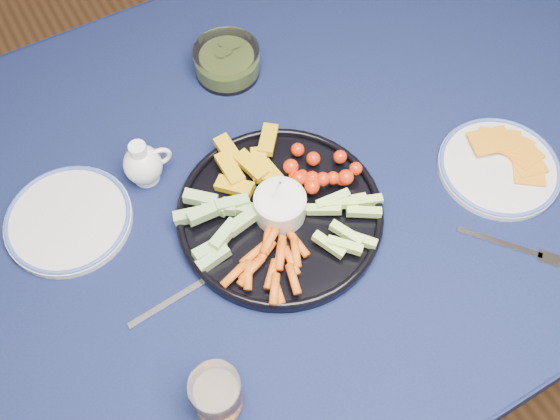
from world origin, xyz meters
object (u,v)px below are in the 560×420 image
dining_table (300,187)px  pickle_bowl (227,62)px  crudite_platter (279,212)px  creamer_pitcher (143,164)px  cheese_plate (500,166)px  juice_tumbler (217,395)px  side_plate_extra (68,219)px

dining_table → pickle_bowl: (-0.02, 0.26, 0.11)m
crudite_platter → pickle_bowl: size_ratio=2.75×
creamer_pitcher → cheese_plate: size_ratio=0.43×
pickle_bowl → cheese_plate: 0.55m
crudite_platter → creamer_pitcher: size_ratio=3.74×
cheese_plate → juice_tumbler: juice_tumbler is taller
dining_table → pickle_bowl: 0.29m
dining_table → crudite_platter: (-0.10, -0.08, 0.11)m
dining_table → juice_tumbler: bearing=-136.3°
crudite_platter → side_plate_extra: crudite_platter is taller
cheese_plate → juice_tumbler: bearing=-169.1°
creamer_pitcher → pickle_bowl: 0.29m
crudite_platter → juice_tumbler: crudite_platter is taller
juice_tumbler → side_plate_extra: size_ratio=0.40×
dining_table → side_plate_extra: (-0.41, 0.09, 0.10)m
crudite_platter → cheese_plate: (0.40, -0.11, -0.01)m
pickle_bowl → side_plate_extra: bearing=-156.3°
cheese_plate → creamer_pitcher: bearing=151.9°
crudite_platter → side_plate_extra: (-0.32, 0.17, -0.01)m
dining_table → side_plate_extra: 0.43m
juice_tumbler → side_plate_extra: bearing=102.4°
crudite_platter → juice_tumbler: 0.32m
dining_table → pickle_bowl: pickle_bowl is taller
cheese_plate → side_plate_extra: (-0.71, 0.28, -0.00)m
crudite_platter → creamer_pitcher: (-0.16, 0.19, 0.02)m
creamer_pitcher → juice_tumbler: (-0.07, -0.42, -0.00)m
juice_tumbler → side_plate_extra: juice_tumbler is taller
creamer_pitcher → dining_table: bearing=-22.5°
crudite_platter → juice_tumbler: (-0.23, -0.23, 0.02)m
pickle_bowl → cheese_plate: (0.32, -0.45, -0.02)m
juice_tumbler → creamer_pitcher: bearing=81.0°
dining_table → crudite_platter: size_ratio=4.69×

